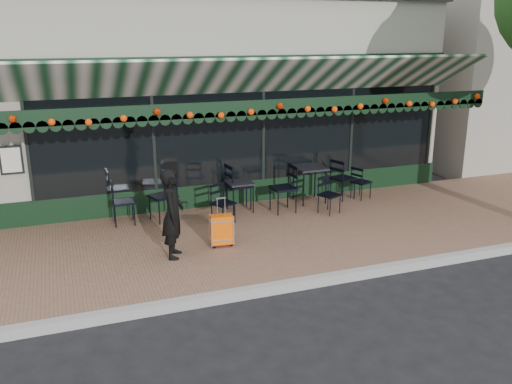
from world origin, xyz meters
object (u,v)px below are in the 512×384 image
object	(u,v)px
woman	(173,214)
chair_a_front	(329,195)
cafe_table_a	(310,170)
chair_b_front	(223,204)
chair_a_right	(343,179)
chair_b_right	(238,186)
chair_solo	(123,202)
chair_a_left	(283,189)
chair_b_left	(163,197)
suitcase	(222,230)
cafe_table_b	(240,185)
chair_a_extra	(361,182)

from	to	relation	value
woman	chair_a_front	bearing A→B (deg)	-53.40
cafe_table_a	chair_b_front	bearing A→B (deg)	-162.61
chair_a_right	chair_b_right	world-z (taller)	chair_b_right
woman	chair_solo	world-z (taller)	woman
chair_b_right	chair_b_front	size ratio (longest dim) A/B	1.25
chair_a_left	chair_b_left	distance (m)	2.50
woman	suitcase	world-z (taller)	woman
cafe_table_a	chair_b_left	distance (m)	3.32
chair_solo	cafe_table_a	bearing A→B (deg)	-86.83
chair_b_front	cafe_table_a	bearing A→B (deg)	-7.40
chair_a_right	chair_b_front	bearing A→B (deg)	84.85
chair_a_front	chair_a_left	bearing A→B (deg)	130.19
cafe_table_b	chair_a_right	bearing A→B (deg)	1.29
cafe_table_b	cafe_table_a	bearing A→B (deg)	3.68
cafe_table_a	chair_solo	size ratio (longest dim) A/B	0.90
chair_a_front	chair_solo	distance (m)	4.20
chair_b_right	cafe_table_a	bearing A→B (deg)	-98.79
chair_a_front	chair_b_right	world-z (taller)	chair_b_right
chair_a_extra	chair_b_left	distance (m)	4.53
cafe_table_b	chair_a_right	world-z (taller)	chair_a_right
chair_a_right	chair_a_front	world-z (taller)	chair_a_right
chair_a_right	cafe_table_a	bearing A→B (deg)	69.24
woman	suitcase	distance (m)	1.02
suitcase	cafe_table_b	world-z (taller)	suitcase
chair_a_left	chair_b_left	size ratio (longest dim) A/B	1.03
woman	chair_b_front	size ratio (longest dim) A/B	1.92
chair_b_left	chair_a_extra	bearing A→B (deg)	71.99
chair_a_left	chair_a_front	size ratio (longest dim) A/B	1.29
chair_a_left	chair_b_front	bearing A→B (deg)	-81.57
woman	cafe_table_b	bearing A→B (deg)	-24.89
chair_a_left	chair_b_front	xyz separation A→B (m)	(-1.40, -0.25, -0.11)
cafe_table_b	chair_b_front	size ratio (longest dim) A/B	0.81
chair_a_left	chair_solo	world-z (taller)	chair_a_left
chair_a_front	chair_b_right	bearing A→B (deg)	126.99
woman	chair_a_left	xyz separation A→B (m)	(2.67, 1.59, -0.26)
chair_b_left	cafe_table_a	bearing A→B (deg)	74.83
woman	chair_a_front	distance (m)	3.74
chair_a_extra	chair_b_front	bearing A→B (deg)	79.37
chair_a_left	chair_a_front	world-z (taller)	chair_a_left
suitcase	chair_a_right	xyz separation A→B (m)	(3.43, 1.81, 0.17)
chair_b_left	chair_b_front	distance (m)	1.23
cafe_table_a	chair_a_left	distance (m)	0.97
chair_a_extra	cafe_table_a	bearing A→B (deg)	62.33
chair_solo	chair_a_left	bearing A→B (deg)	-94.39
woman	chair_b_front	xyz separation A→B (m)	(1.27, 1.34, -0.36)
suitcase	cafe_table_a	size ratio (longest dim) A/B	1.11
suitcase	chair_solo	distance (m)	2.32
cafe_table_b	chair_a_front	world-z (taller)	chair_a_front
cafe_table_a	chair_a_right	bearing A→B (deg)	-3.62
woman	chair_b_left	bearing A→B (deg)	12.90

